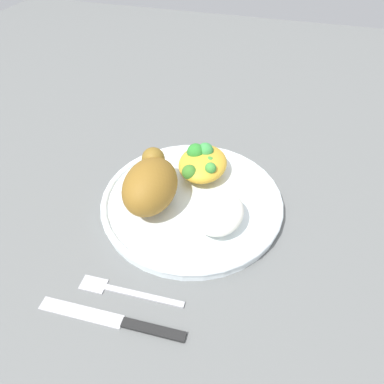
{
  "coord_description": "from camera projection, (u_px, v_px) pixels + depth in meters",
  "views": [
    {
      "loc": [
        -0.39,
        -0.11,
        0.41
      ],
      "look_at": [
        0.0,
        0.0,
        0.03
      ],
      "focal_mm": 32.79,
      "sensor_mm": 36.0,
      "label": 1
    }
  ],
  "objects": [
    {
      "name": "knife",
      "position": [
        123.0,
        322.0,
        0.43
      ],
      "size": [
        0.02,
        0.19,
        0.01
      ],
      "color": "black",
      "rests_on": "ground_plane"
    },
    {
      "name": "plate",
      "position": [
        192.0,
        201.0,
        0.57
      ],
      "size": [
        0.29,
        0.29,
        0.02
      ],
      "color": "white",
      "rests_on": "ground_plane"
    },
    {
      "name": "fork",
      "position": [
        125.0,
        291.0,
        0.46
      ],
      "size": [
        0.02,
        0.14,
        0.01
      ],
      "color": "#B2B2B7",
      "rests_on": "ground_plane"
    },
    {
      "name": "roasted_chicken",
      "position": [
        150.0,
        184.0,
        0.53
      ],
      "size": [
        0.12,
        0.08,
        0.07
      ],
      "color": "brown",
      "rests_on": "plate"
    },
    {
      "name": "mac_cheese_with_broccoli",
      "position": [
        203.0,
        162.0,
        0.59
      ],
      "size": [
        0.1,
        0.08,
        0.05
      ],
      "color": "gold",
      "rests_on": "plate"
    },
    {
      "name": "rice_pile",
      "position": [
        218.0,
        211.0,
        0.51
      ],
      "size": [
        0.09,
        0.08,
        0.04
      ],
      "primitive_type": "ellipsoid",
      "color": "white",
      "rests_on": "plate"
    },
    {
      "name": "ground_plane",
      "position": [
        192.0,
        206.0,
        0.58
      ],
      "size": [
        2.0,
        2.0,
        0.0
      ],
      "primitive_type": "plane",
      "color": "slate"
    }
  ]
}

